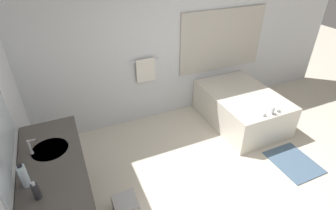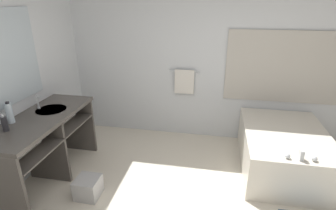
# 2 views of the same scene
# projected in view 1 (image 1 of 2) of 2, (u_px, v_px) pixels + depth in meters

# --- Properties ---
(ground_plane) EXTENTS (16.00, 16.00, 0.00)m
(ground_plane) POSITION_uv_depth(u_px,v_px,m) (229.00, 203.00, 3.32)
(ground_plane) COLOR beige
(ground_plane) RESTS_ON ground
(wall_back_with_blinds) EXTENTS (7.40, 0.13, 2.70)m
(wall_back_with_blinds) POSITION_uv_depth(u_px,v_px,m) (162.00, 45.00, 4.33)
(wall_back_with_blinds) COLOR silver
(wall_back_with_blinds) RESTS_ON ground_plane
(vanity_counter) EXTENTS (0.63, 1.58, 0.91)m
(vanity_counter) POSITION_uv_depth(u_px,v_px,m) (57.00, 178.00, 2.80)
(vanity_counter) COLOR #4C4742
(vanity_counter) RESTS_ON ground_plane
(sink_faucet) EXTENTS (0.09, 0.04, 0.18)m
(sink_faucet) POSITION_uv_depth(u_px,v_px,m) (30.00, 147.00, 2.72)
(sink_faucet) COLOR silver
(sink_faucet) RESTS_ON vanity_counter
(bathtub) EXTENTS (1.10, 1.55, 0.70)m
(bathtub) POSITION_uv_depth(u_px,v_px,m) (241.00, 106.00, 4.64)
(bathtub) COLOR silver
(bathtub) RESTS_ON ground_plane
(water_bottle_1) EXTENTS (0.07, 0.07, 0.26)m
(water_bottle_1) POSITION_uv_depth(u_px,v_px,m) (24.00, 176.00, 2.35)
(water_bottle_1) COLOR silver
(water_bottle_1) RESTS_ON vanity_counter
(soap_dispenser) EXTENTS (0.06, 0.06, 0.19)m
(soap_dispenser) POSITION_uv_depth(u_px,v_px,m) (36.00, 191.00, 2.26)
(soap_dispenser) COLOR #28282D
(soap_dispenser) RESTS_ON vanity_counter
(waste_bin) EXTENTS (0.28, 0.28, 0.25)m
(waste_bin) POSITION_uv_depth(u_px,v_px,m) (126.00, 207.00, 3.12)
(waste_bin) COLOR #B2B2B2
(waste_bin) RESTS_ON ground_plane
(bath_mat) EXTENTS (0.58, 0.71, 0.02)m
(bath_mat) POSITION_uv_depth(u_px,v_px,m) (294.00, 162.00, 3.91)
(bath_mat) COLOR slate
(bath_mat) RESTS_ON ground_plane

